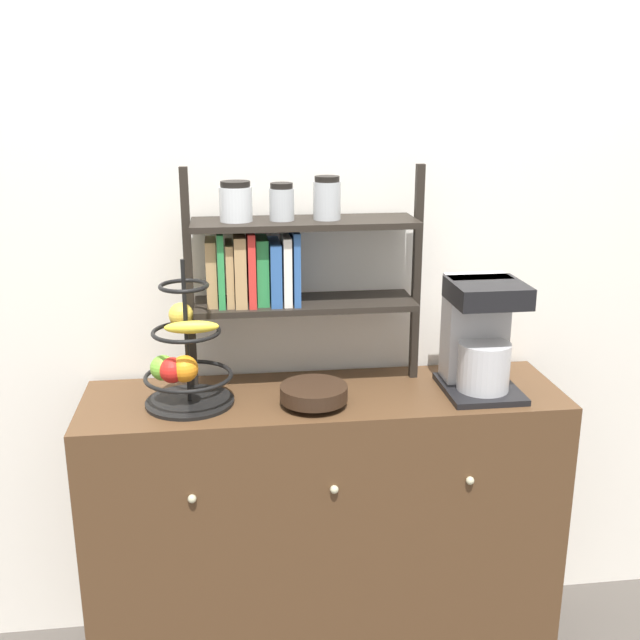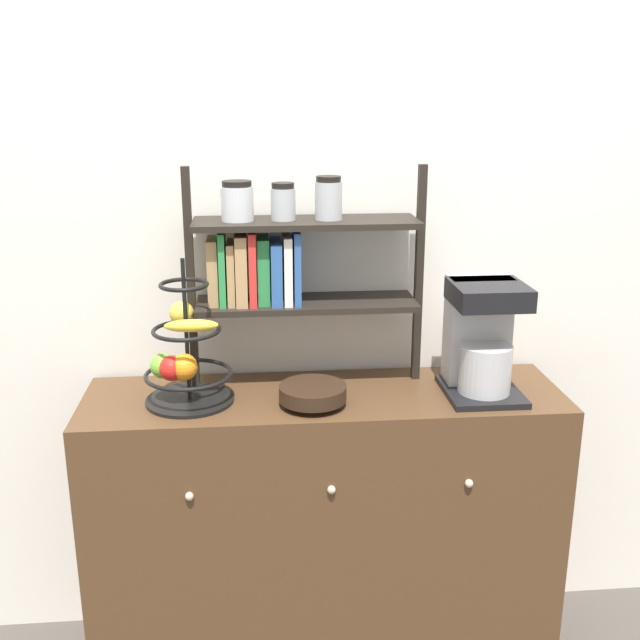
% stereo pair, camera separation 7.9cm
% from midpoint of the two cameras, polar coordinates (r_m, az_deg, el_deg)
% --- Properties ---
extents(wall_back, '(7.00, 0.05, 2.60)m').
position_cam_midpoint_polar(wall_back, '(2.34, -1.42, 5.47)').
color(wall_back, silver).
rests_on(wall_back, ground_plane).
extents(sideboard, '(1.42, 0.42, 0.91)m').
position_cam_midpoint_polar(sideboard, '(2.43, -0.64, -15.65)').
color(sideboard, '#4C331E').
rests_on(sideboard, ground_plane).
extents(coffee_maker, '(0.22, 0.25, 0.34)m').
position_cam_midpoint_polar(coffee_maker, '(2.25, 11.12, -1.17)').
color(coffee_maker, black).
rests_on(coffee_maker, sideboard).
extents(fruit_stand, '(0.25, 0.25, 0.42)m').
position_cam_midpoint_polar(fruit_stand, '(2.14, -11.42, -2.96)').
color(fruit_stand, black).
rests_on(fruit_stand, sideboard).
extents(wooden_bowl, '(0.19, 0.19, 0.06)m').
position_cam_midpoint_polar(wooden_bowl, '(2.13, -1.54, -5.65)').
color(wooden_bowl, black).
rests_on(wooden_bowl, sideboard).
extents(shelf_hutch, '(0.70, 0.20, 0.66)m').
position_cam_midpoint_polar(shelf_hutch, '(2.20, -4.35, 4.76)').
color(shelf_hutch, black).
rests_on(shelf_hutch, sideboard).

